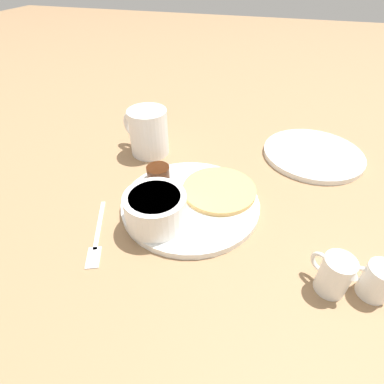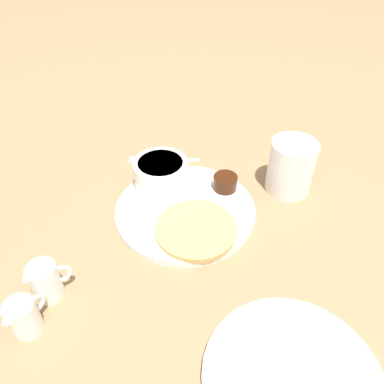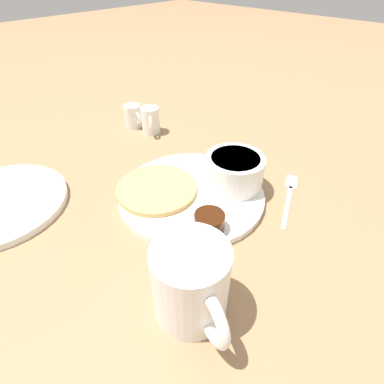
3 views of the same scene
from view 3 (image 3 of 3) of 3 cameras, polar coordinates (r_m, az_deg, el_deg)
ground_plane at (r=0.53m, az=-0.10°, el=-0.91°), size 4.00×4.00×0.00m
plate at (r=0.52m, az=-0.10°, el=-0.40°), size 0.25×0.25×0.01m
pancake_stack at (r=0.52m, az=-6.72°, el=0.60°), size 0.14×0.14×0.01m
bowl at (r=0.52m, az=8.06°, el=4.17°), size 0.10×0.10×0.06m
syrup_cup at (r=0.44m, az=3.33°, el=-5.69°), size 0.05×0.05×0.03m
butter_ramekin at (r=0.53m, az=10.32°, el=2.35°), size 0.04×0.04×0.04m
coffee_mug at (r=0.34m, az=-0.05°, el=-17.13°), size 0.12×0.09×0.10m
creamer_pitcher_near at (r=0.72m, az=-7.91°, el=13.40°), size 0.05×0.05×0.06m
creamer_pitcher_far at (r=0.76m, az=-11.16°, el=14.05°), size 0.06×0.04×0.06m
fork at (r=0.56m, az=18.11°, el=-0.19°), size 0.07×0.14×0.00m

